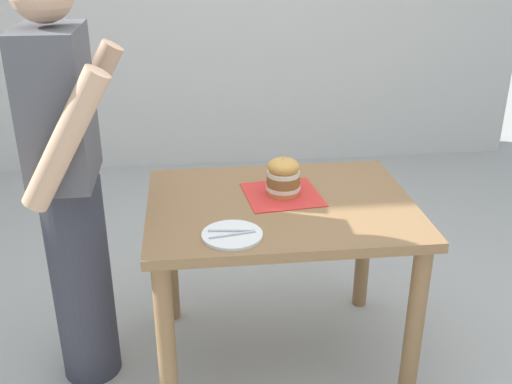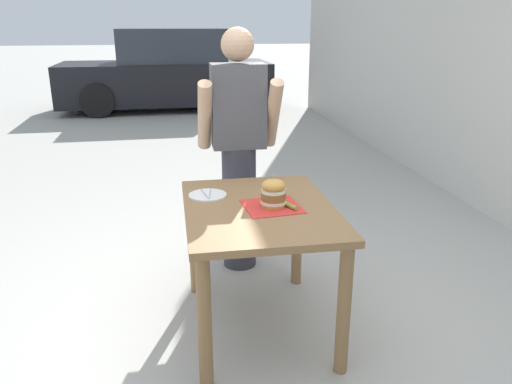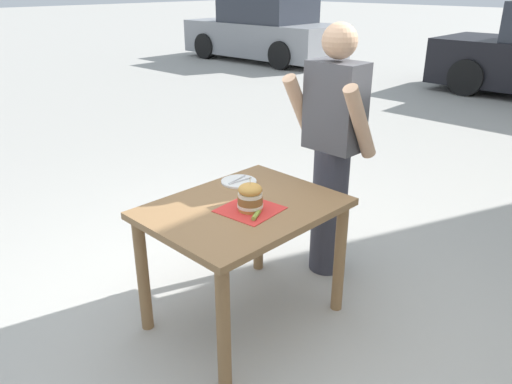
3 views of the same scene
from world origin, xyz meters
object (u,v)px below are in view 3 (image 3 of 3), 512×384
patio_table (244,226)px  pickle_spear (256,215)px  side_plate_with_forks (239,181)px  parked_car_mid_block (264,31)px  diner_across_table (332,151)px  sandwich (250,197)px

patio_table → pickle_spear: bearing=-22.1°
patio_table → side_plate_with_forks: (-0.27, 0.22, 0.14)m
parked_car_mid_block → diner_across_table: bearing=-43.7°
pickle_spear → sandwich: bearing=152.7°
sandwich → parked_car_mid_block: 10.79m
sandwich → pickle_spear: (0.09, -0.05, -0.06)m
patio_table → pickle_spear: 0.23m
sandwich → parked_car_mid_block: parked_car_mid_block is taller
parked_car_mid_block → sandwich: bearing=-46.6°
sandwich → diner_across_table: (-0.08, 0.83, 0.05)m
patio_table → diner_across_table: bearing=90.2°
patio_table → side_plate_with_forks: size_ratio=4.84×
diner_across_table → side_plate_with_forks: bearing=-113.9°
pickle_spear → parked_car_mid_block: size_ratio=0.02×
side_plate_with_forks → patio_table: bearing=-39.2°
diner_across_table → pickle_spear: bearing=-79.3°
patio_table → parked_car_mid_block: size_ratio=0.25×
pickle_spear → diner_across_table: (-0.17, 0.88, 0.11)m
sandwich → parked_car_mid_block: size_ratio=0.04×
sandwich → side_plate_with_forks: 0.42m
sandwich → parked_car_mid_block: bearing=133.4°
diner_across_table → patio_table: bearing=-89.8°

